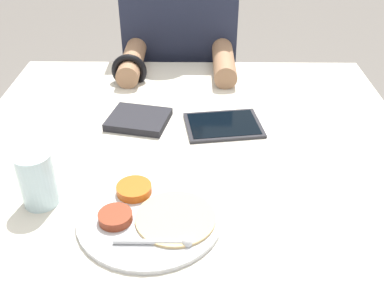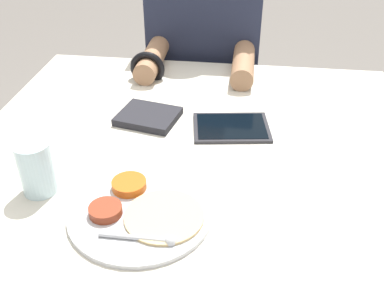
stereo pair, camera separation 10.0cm
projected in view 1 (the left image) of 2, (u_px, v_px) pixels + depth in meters
The scene contains 6 objects.
dining_table at pixel (190, 259), 1.29m from camera, with size 1.12×1.09×0.75m.
thali_tray at pixel (150, 214), 0.88m from camera, with size 0.29×0.29×0.03m.
red_notebook at pixel (139, 120), 1.19m from camera, with size 0.18×0.16×0.02m.
tablet_device at pixel (223, 125), 1.18m from camera, with size 0.21×0.17×0.01m.
person_diner at pixel (181, 90), 1.74m from camera, with size 0.40×0.46×1.22m.
drinking_glass at pixel (37, 179), 0.90m from camera, with size 0.07×0.07×0.12m.
Camera 1 is at (0.02, -0.89, 1.36)m, focal length 42.00 mm.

